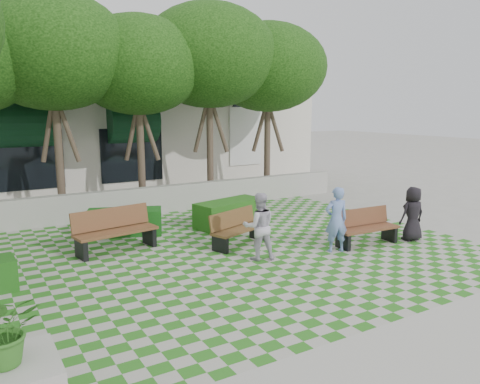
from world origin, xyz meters
TOP-DOWN VIEW (x-y plane):
  - ground at (0.00, 0.00)m, footprint 90.00×90.00m
  - lawn at (0.00, 1.00)m, footprint 12.00×12.00m
  - sidewalk_south at (0.00, -4.70)m, footprint 16.00×2.00m
  - retaining_wall at (0.00, 6.20)m, footprint 15.00×0.36m
  - bench_east at (3.32, -0.19)m, footprint 1.81×0.70m
  - bench_mid at (0.42, 1.49)m, footprint 1.82×1.13m
  - bench_west at (-2.46, 2.62)m, footprint 2.12×0.99m
  - hedge_midright at (1.26, 3.38)m, footprint 2.34×1.36m
  - hedge_midleft at (-1.78, 4.03)m, footprint 2.20×1.52m
  - person_blue at (2.22, -0.26)m, footprint 0.68×0.54m
  - person_dark at (4.66, -0.57)m, footprint 0.78×0.56m
  - person_white at (0.26, 0.23)m, footprint 0.94×0.83m
  - tree_row at (-1.86, 5.95)m, footprint 17.70×13.40m
  - building at (0.93, 14.08)m, footprint 18.00×8.92m

SIDE VIEW (x-z plane):
  - ground at x=0.00m, z-range 0.00..0.00m
  - sidewalk_south at x=0.00m, z-range 0.00..0.01m
  - lawn at x=0.00m, z-range 0.01..0.01m
  - hedge_midleft at x=-1.78m, z-range 0.00..0.71m
  - hedge_midright at x=1.26m, z-range 0.00..0.77m
  - bench_mid at x=0.42m, z-range -0.02..0.89m
  - bench_east at x=3.32m, z-range -0.02..0.92m
  - retaining_wall at x=0.00m, z-range 0.00..0.90m
  - bench_west at x=-2.46m, z-range -0.02..1.05m
  - person_dark at x=4.66m, z-range 0.00..1.47m
  - person_white at x=0.26m, z-range 0.00..1.60m
  - person_blue at x=2.22m, z-range 0.00..1.64m
  - building at x=0.93m, z-range -0.06..5.09m
  - tree_row at x=-1.86m, z-range 1.47..8.88m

